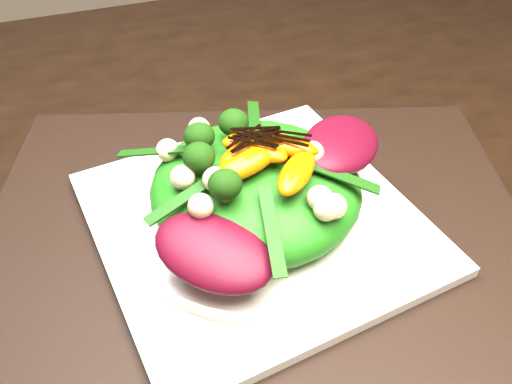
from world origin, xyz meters
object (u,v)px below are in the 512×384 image
object	(u,v)px
dining_table	(271,157)
lettuce_mound	(256,187)
placemat	(256,227)
plate_base	(256,222)
orange_segment	(239,143)
salad_bowl	(256,211)

from	to	relation	value
dining_table	lettuce_mound	world-z (taller)	dining_table
placemat	plate_base	bearing A→B (deg)	-90.00
dining_table	lettuce_mound	xyz separation A→B (m)	(-0.06, -0.12, 0.07)
plate_base	lettuce_mound	distance (m)	0.04
orange_segment	dining_table	bearing A→B (deg)	55.06
salad_bowl	lettuce_mound	world-z (taller)	lettuce_mound
placemat	plate_base	distance (m)	0.01
plate_base	orange_segment	distance (m)	0.09
placemat	dining_table	bearing A→B (deg)	62.58
placemat	salad_bowl	xyz separation A→B (m)	(0.00, -0.00, 0.02)
plate_base	lettuce_mound	bearing A→B (deg)	90.00
plate_base	placemat	bearing A→B (deg)	90.00
dining_table	salad_bowl	distance (m)	0.15
placemat	lettuce_mound	world-z (taller)	lettuce_mound
plate_base	orange_segment	xyz separation A→B (m)	(-0.01, 0.02, 0.08)
plate_base	orange_segment	world-z (taller)	orange_segment
placemat	orange_segment	bearing A→B (deg)	116.64
dining_table	lettuce_mound	distance (m)	0.16
lettuce_mound	placemat	bearing A→B (deg)	90.00
lettuce_mound	dining_table	bearing A→B (deg)	62.58
plate_base	lettuce_mound	size ratio (longest dim) A/B	1.51
salad_bowl	lettuce_mound	bearing A→B (deg)	90.00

